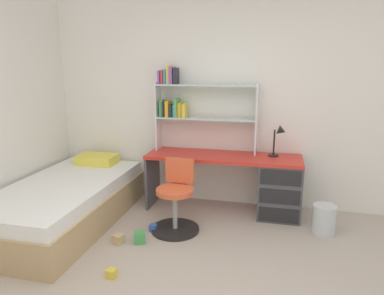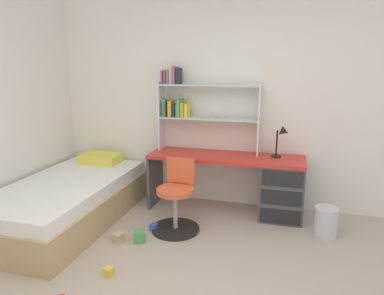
{
  "view_description": "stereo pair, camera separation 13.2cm",
  "coord_description": "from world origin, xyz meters",
  "px_view_note": "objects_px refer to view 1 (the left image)",
  "views": [
    {
      "loc": [
        0.55,
        -2.03,
        1.76
      ],
      "look_at": [
        -0.23,
        1.29,
        0.95
      ],
      "focal_mm": 32.8,
      "sensor_mm": 36.0,
      "label": 1
    },
    {
      "loc": [
        0.68,
        -2.0,
        1.76
      ],
      "look_at": [
        -0.23,
        1.29,
        0.95
      ],
      "focal_mm": 32.8,
      "sensor_mm": 36.0,
      "label": 2
    }
  ],
  "objects_px": {
    "swivel_chair": "(176,204)",
    "toy_block_blue_1": "(153,228)",
    "bookshelf_hutch": "(190,103)",
    "toy_block_yellow_4": "(112,273)",
    "desk_lamp": "(280,136)",
    "bed_platform": "(65,203)",
    "waste_bin": "(324,219)",
    "toy_block_green_2": "(140,237)",
    "desk": "(263,183)",
    "toy_block_natural_0": "(118,239)"
  },
  "relations": [
    {
      "from": "swivel_chair",
      "to": "toy_block_blue_1",
      "type": "xyz_separation_m",
      "value": [
        -0.23,
        -0.1,
        -0.26
      ]
    },
    {
      "from": "bookshelf_hutch",
      "to": "toy_block_yellow_4",
      "type": "bearing_deg",
      "value": -98.3
    },
    {
      "from": "desk_lamp",
      "to": "swivel_chair",
      "type": "xyz_separation_m",
      "value": [
        -1.06,
        -0.71,
        -0.65
      ]
    },
    {
      "from": "bookshelf_hutch",
      "to": "swivel_chair",
      "type": "relative_size",
      "value": 1.62
    },
    {
      "from": "toy_block_blue_1",
      "to": "bed_platform",
      "type": "bearing_deg",
      "value": -178.61
    },
    {
      "from": "waste_bin",
      "to": "toy_block_green_2",
      "type": "distance_m",
      "value": 1.94
    },
    {
      "from": "desk",
      "to": "desk_lamp",
      "type": "relative_size",
      "value": 4.8
    },
    {
      "from": "desk_lamp",
      "to": "waste_bin",
      "type": "xyz_separation_m",
      "value": [
        0.5,
        -0.44,
        -0.8
      ]
    },
    {
      "from": "bookshelf_hutch",
      "to": "toy_block_natural_0",
      "type": "relative_size",
      "value": 13.29
    },
    {
      "from": "desk",
      "to": "bed_platform",
      "type": "bearing_deg",
      "value": -160.59
    },
    {
      "from": "swivel_chair",
      "to": "waste_bin",
      "type": "relative_size",
      "value": 2.43
    },
    {
      "from": "swivel_chair",
      "to": "toy_block_blue_1",
      "type": "distance_m",
      "value": 0.36
    },
    {
      "from": "bookshelf_hutch",
      "to": "waste_bin",
      "type": "xyz_separation_m",
      "value": [
        1.58,
        -0.52,
        -1.15
      ]
    },
    {
      "from": "desk_lamp",
      "to": "toy_block_yellow_4",
      "type": "relative_size",
      "value": 5.09
    },
    {
      "from": "swivel_chair",
      "to": "toy_block_yellow_4",
      "type": "bearing_deg",
      "value": -106.24
    },
    {
      "from": "swivel_chair",
      "to": "bed_platform",
      "type": "xyz_separation_m",
      "value": [
        -1.27,
        -0.12,
        -0.06
      ]
    },
    {
      "from": "toy_block_natural_0",
      "to": "swivel_chair",
      "type": "bearing_deg",
      "value": 42.12
    },
    {
      "from": "waste_bin",
      "to": "toy_block_blue_1",
      "type": "distance_m",
      "value": 1.83
    },
    {
      "from": "desk",
      "to": "toy_block_green_2",
      "type": "height_order",
      "value": "desk"
    },
    {
      "from": "bed_platform",
      "to": "waste_bin",
      "type": "relative_size",
      "value": 6.64
    },
    {
      "from": "desk_lamp",
      "to": "bed_platform",
      "type": "xyz_separation_m",
      "value": [
        -2.33,
        -0.83,
        -0.71
      ]
    },
    {
      "from": "desk",
      "to": "toy_block_yellow_4",
      "type": "bearing_deg",
      "value": -126.01
    },
    {
      "from": "toy_block_yellow_4",
      "to": "swivel_chair",
      "type": "bearing_deg",
      "value": 73.76
    },
    {
      "from": "swivel_chair",
      "to": "toy_block_green_2",
      "type": "relative_size",
      "value": 6.78
    },
    {
      "from": "toy_block_green_2",
      "to": "desk",
      "type": "bearing_deg",
      "value": 40.66
    },
    {
      "from": "bed_platform",
      "to": "toy_block_yellow_4",
      "type": "distance_m",
      "value": 1.32
    },
    {
      "from": "desk",
      "to": "bed_platform",
      "type": "height_order",
      "value": "desk"
    },
    {
      "from": "waste_bin",
      "to": "toy_block_green_2",
      "type": "relative_size",
      "value": 2.79
    },
    {
      "from": "desk",
      "to": "toy_block_green_2",
      "type": "xyz_separation_m",
      "value": [
        -1.17,
        -1.01,
        -0.34
      ]
    },
    {
      "from": "swivel_chair",
      "to": "toy_block_yellow_4",
      "type": "xyz_separation_m",
      "value": [
        -0.29,
        -0.99,
        -0.26
      ]
    },
    {
      "from": "toy_block_natural_0",
      "to": "toy_block_blue_1",
      "type": "distance_m",
      "value": 0.42
    },
    {
      "from": "bookshelf_hutch",
      "to": "toy_block_blue_1",
      "type": "distance_m",
      "value": 1.56
    },
    {
      "from": "bookshelf_hutch",
      "to": "swivel_chair",
      "type": "bearing_deg",
      "value": -87.95
    },
    {
      "from": "toy_block_blue_1",
      "to": "toy_block_yellow_4",
      "type": "xyz_separation_m",
      "value": [
        -0.06,
        -0.89,
        0.0
      ]
    },
    {
      "from": "bed_platform",
      "to": "toy_block_blue_1",
      "type": "distance_m",
      "value": 1.06
    },
    {
      "from": "desk",
      "to": "bookshelf_hutch",
      "type": "relative_size",
      "value": 1.47
    },
    {
      "from": "toy_block_green_2",
      "to": "toy_block_yellow_4",
      "type": "height_order",
      "value": "toy_block_green_2"
    },
    {
      "from": "toy_block_blue_1",
      "to": "desk_lamp",
      "type": "bearing_deg",
      "value": 32.01
    },
    {
      "from": "bookshelf_hutch",
      "to": "bed_platform",
      "type": "relative_size",
      "value": 0.59
    },
    {
      "from": "desk",
      "to": "toy_block_yellow_4",
      "type": "distance_m",
      "value": 2.04
    },
    {
      "from": "bed_platform",
      "to": "toy_block_yellow_4",
      "type": "relative_size",
      "value": 27.9
    },
    {
      "from": "waste_bin",
      "to": "toy_block_natural_0",
      "type": "bearing_deg",
      "value": -160.87
    },
    {
      "from": "bookshelf_hutch",
      "to": "toy_block_green_2",
      "type": "distance_m",
      "value": 1.72
    },
    {
      "from": "waste_bin",
      "to": "toy_block_green_2",
      "type": "xyz_separation_m",
      "value": [
        -1.83,
        -0.64,
        -0.1
      ]
    },
    {
      "from": "bookshelf_hutch",
      "to": "toy_block_yellow_4",
      "type": "distance_m",
      "value": 2.2
    },
    {
      "from": "desk_lamp",
      "to": "toy_block_yellow_4",
      "type": "height_order",
      "value": "desk_lamp"
    },
    {
      "from": "bed_platform",
      "to": "bookshelf_hutch",
      "type": "bearing_deg",
      "value": 36.43
    },
    {
      "from": "swivel_chair",
      "to": "bookshelf_hutch",
      "type": "bearing_deg",
      "value": 92.05
    },
    {
      "from": "desk_lamp",
      "to": "swivel_chair",
      "type": "relative_size",
      "value": 0.5
    },
    {
      "from": "desk",
      "to": "desk_lamp",
      "type": "xyz_separation_m",
      "value": [
        0.16,
        0.07,
        0.56
      ]
    }
  ]
}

